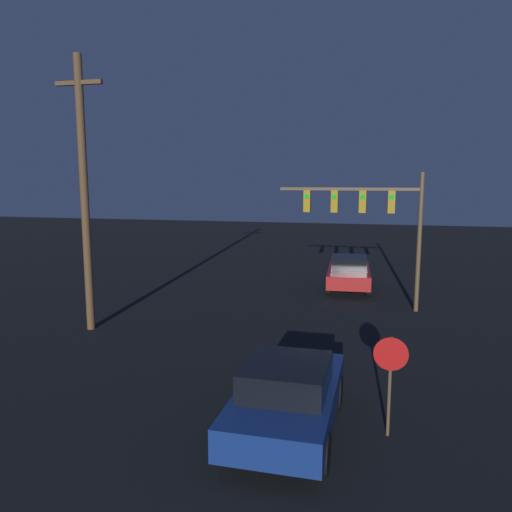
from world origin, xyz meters
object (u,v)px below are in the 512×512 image
object	(u,v)px
traffic_signal_mast	(372,213)
stop_sign	(390,368)
car_near	(288,395)
car_far	(349,273)
utility_pole	(84,192)

from	to	relation	value
traffic_signal_mast	stop_sign	distance (m)	10.95
car_near	traffic_signal_mast	size ratio (longest dim) A/B	0.77
car_near	car_far	bearing A→B (deg)	88.98
car_near	car_far	size ratio (longest dim) A/B	0.98
traffic_signal_mast	car_far	bearing A→B (deg)	106.33
car_near	utility_pole	world-z (taller)	utility_pole
traffic_signal_mast	utility_pole	size ratio (longest dim) A/B	0.61
stop_sign	utility_pole	world-z (taller)	utility_pole
car_far	stop_sign	distance (m)	14.35
car_far	utility_pole	xyz separation A→B (m)	(-8.56, -8.97, 4.08)
traffic_signal_mast	stop_sign	bearing A→B (deg)	-86.45
car_far	traffic_signal_mast	world-z (taller)	traffic_signal_mast
car_near	car_far	xyz separation A→B (m)	(0.36, 14.57, 0.00)
traffic_signal_mast	utility_pole	xyz separation A→B (m)	(-9.61, -5.39, 0.93)
car_near	stop_sign	distance (m)	2.20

